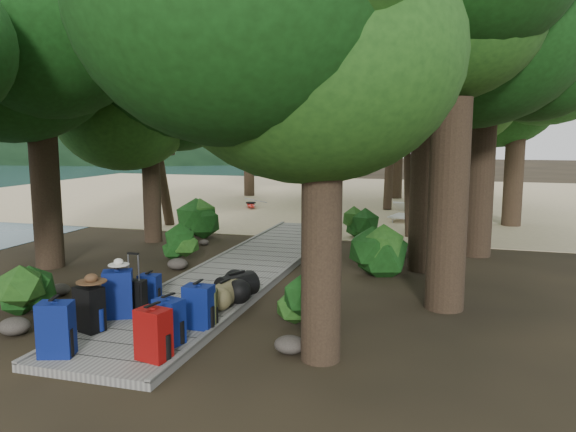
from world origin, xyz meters
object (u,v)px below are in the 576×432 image
(backpack_left_a, at_px, (56,326))
(sun_lounger, at_px, (401,212))
(backpack_right_d, at_px, (205,305))
(kayak, at_px, (251,204))
(backpack_left_c, at_px, (118,291))
(backpack_right_b, at_px, (169,319))
(backpack_left_d, at_px, (150,287))
(backpack_right_c, at_px, (199,304))
(duffel_right_khaki, at_px, (225,294))
(suitcase_on_boardwalk, at_px, (135,297))
(backpack_right_a, at_px, (153,332))
(duffel_right_black, at_px, (237,286))
(lone_suitcase_on_sand, at_px, (326,213))
(backpack_left_b, at_px, (89,307))

(backpack_left_a, bearing_deg, sun_lounger, 58.83)
(backpack_right_d, xyz_separation_m, kayak, (-4.28, 13.84, -0.24))
(backpack_left_c, height_order, backpack_right_b, backpack_left_c)
(backpack_left_d, distance_m, backpack_right_c, 1.71)
(backpack_right_d, xyz_separation_m, duffel_right_khaki, (-0.05, 0.96, -0.09))
(backpack_right_b, height_order, suitcase_on_boardwalk, backpack_right_b)
(backpack_right_a, xyz_separation_m, backpack_right_b, (-0.08, 0.57, -0.02))
(backpack_right_d, distance_m, suitcase_on_boardwalk, 1.31)
(duffel_right_khaki, bearing_deg, backpack_right_b, -85.52)
(backpack_right_b, xyz_separation_m, duffel_right_black, (0.12, 2.30, -0.13))
(backpack_left_d, height_order, kayak, backpack_left_d)
(lone_suitcase_on_sand, xyz_separation_m, kayak, (-3.81, 3.03, -0.18))
(backpack_right_b, relative_size, kayak, 0.24)
(backpack_right_c, xyz_separation_m, lone_suitcase_on_sand, (-0.46, 10.99, -0.14))
(backpack_left_d, xyz_separation_m, kayak, (-2.87, 13.06, -0.22))
(backpack_left_b, xyz_separation_m, duffel_right_black, (1.50, 2.18, -0.15))
(backpack_left_a, relative_size, kayak, 0.27)
(backpack_right_b, height_order, backpack_right_c, backpack_right_c)
(backpack_left_d, relative_size, lone_suitcase_on_sand, 0.83)
(backpack_left_b, relative_size, backpack_left_d, 1.38)
(lone_suitcase_on_sand, bearing_deg, duffel_right_black, -70.65)
(backpack_left_c, distance_m, sun_lounger, 12.58)
(backpack_right_a, xyz_separation_m, duffel_right_black, (0.04, 2.87, -0.15))
(duffel_right_khaki, bearing_deg, sun_lounger, 86.66)
(backpack_left_b, relative_size, lone_suitcase_on_sand, 1.15)
(backpack_left_d, xyz_separation_m, backpack_right_d, (1.41, -0.78, 0.02))
(backpack_left_d, distance_m, duffel_right_khaki, 1.37)
(duffel_right_black, distance_m, kayak, 13.15)
(backpack_right_a, bearing_deg, backpack_right_b, 110.61)
(sun_lounger, bearing_deg, lone_suitcase_on_sand, -140.28)
(duffel_right_khaki, bearing_deg, duffel_right_black, 92.47)
(backpack_right_c, relative_size, backpack_right_d, 1.25)
(backpack_left_b, distance_m, kayak, 14.87)
(backpack_left_a, height_order, kayak, backpack_left_a)
(backpack_right_a, distance_m, lone_suitcase_on_sand, 12.28)
(backpack_right_b, bearing_deg, backpack_right_c, 94.70)
(backpack_left_a, xyz_separation_m, kayak, (-2.93, 15.56, -0.36))
(duffel_right_black, bearing_deg, backpack_left_b, -97.57)
(backpack_right_a, bearing_deg, backpack_right_c, 100.75)
(backpack_left_b, height_order, kayak, backpack_left_b)
(backpack_left_a, distance_m, duffel_right_black, 3.40)
(backpack_left_a, bearing_deg, suitcase_on_boardwalk, 71.04)
(backpack_left_d, height_order, suitcase_on_boardwalk, suitcase_on_boardwalk)
(backpack_left_b, bearing_deg, suitcase_on_boardwalk, 93.72)
(backpack_right_a, height_order, sun_lounger, backpack_right_a)
(backpack_right_b, bearing_deg, kayak, 120.29)
(backpack_right_c, relative_size, lone_suitcase_on_sand, 1.12)
(backpack_right_d, relative_size, suitcase_on_boardwalk, 1.04)
(backpack_right_d, bearing_deg, backpack_left_a, -143.93)
(backpack_right_a, bearing_deg, suitcase_on_boardwalk, 140.89)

